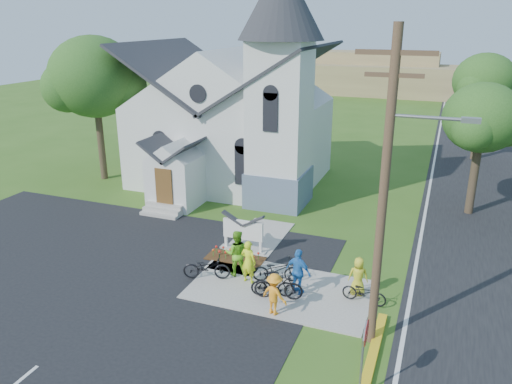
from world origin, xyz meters
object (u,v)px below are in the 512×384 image
at_px(church_sign, 243,230).
at_px(cyclist_3, 274,294).
at_px(utility_pole, 386,186).
at_px(bike_2, 276,270).
at_px(cyclist_1, 237,253).
at_px(cyclist_4, 358,276).
at_px(stop_sign, 365,343).
at_px(cyclist_0, 248,262).
at_px(bike_0, 207,267).
at_px(cyclist_2, 298,272).
at_px(bike_4, 364,292).
at_px(bike_1, 278,286).
at_px(bike_3, 272,285).

height_order(church_sign, cyclist_3, church_sign).
xyz_separation_m(utility_pole, bike_2, (-4.23, 2.53, -4.85)).
distance_m(cyclist_1, cyclist_3, 3.23).
bearing_deg(cyclist_4, stop_sign, 92.42).
height_order(utility_pole, cyclist_0, utility_pole).
distance_m(utility_pole, stop_sign, 4.52).
height_order(bike_0, cyclist_2, cyclist_2).
relative_size(stop_sign, bike_4, 1.49).
bearing_deg(bike_2, cyclist_4, -107.69).
xyz_separation_m(stop_sign, cyclist_1, (-6.00, 5.17, -0.76)).
distance_m(stop_sign, bike_0, 8.38).
height_order(cyclist_1, cyclist_2, cyclist_1).
height_order(church_sign, cyclist_4, church_sign).
bearing_deg(church_sign, bike_0, -97.15).
relative_size(cyclist_1, cyclist_4, 1.27).
relative_size(bike_2, cyclist_4, 1.25).
relative_size(utility_pole, cyclist_1, 5.13).
xyz_separation_m(cyclist_1, bike_1, (2.21, -1.18, -0.42)).
height_order(church_sign, cyclist_0, cyclist_0).
height_order(bike_1, bike_4, bike_1).
bearing_deg(bike_0, bike_2, -91.61).
xyz_separation_m(bike_2, bike_3, (0.24, -1.15, -0.01)).
relative_size(bike_1, cyclist_2, 1.01).
distance_m(utility_pole, cyclist_1, 7.77).
height_order(cyclist_0, bike_4, cyclist_0).
relative_size(bike_0, bike_2, 1.00).
distance_m(church_sign, bike_2, 3.22).
height_order(bike_2, cyclist_4, cyclist_4).
distance_m(utility_pole, bike_0, 8.64).
distance_m(cyclist_0, cyclist_2, 2.11).
bearing_deg(cyclist_0, utility_pole, 166.85).
bearing_deg(bike_2, stop_sign, -161.07).
bearing_deg(utility_pole, bike_0, 166.03).
distance_m(stop_sign, cyclist_1, 7.96).
xyz_separation_m(cyclist_2, bike_4, (2.49, 0.22, -0.48)).
bearing_deg(bike_4, cyclist_2, 101.61).
height_order(bike_3, cyclist_4, cyclist_4).
bearing_deg(bike_1, cyclist_3, 178.00).
xyz_separation_m(bike_2, cyclist_4, (3.23, 0.16, 0.27)).
bearing_deg(stop_sign, bike_0, 147.72).
bearing_deg(bike_3, cyclist_0, 46.07).
bearing_deg(bike_3, church_sign, 23.14).
bearing_deg(utility_pole, bike_4, 106.97).
relative_size(bike_1, bike_4, 1.11).
xyz_separation_m(church_sign, cyclist_4, (5.57, -2.01, -0.21)).
bearing_deg(bike_1, utility_pole, -121.41).
relative_size(church_sign, cyclist_0, 1.23).
xyz_separation_m(bike_2, cyclist_3, (0.69, -2.23, 0.28)).
bearing_deg(utility_pole, bike_1, 160.81).
bearing_deg(cyclist_2, bike_3, 51.69).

